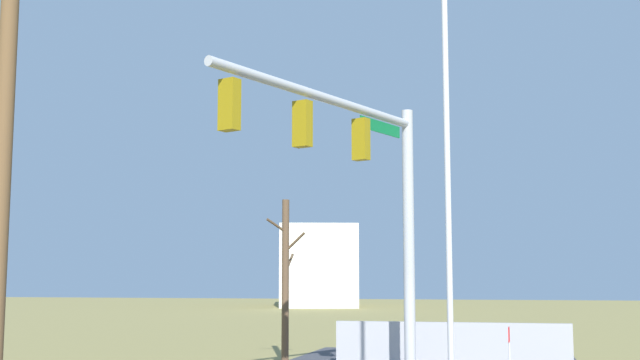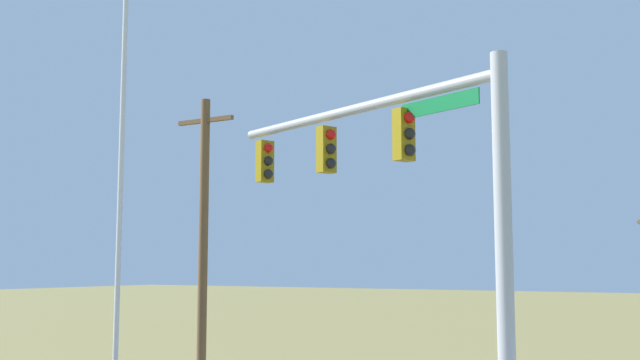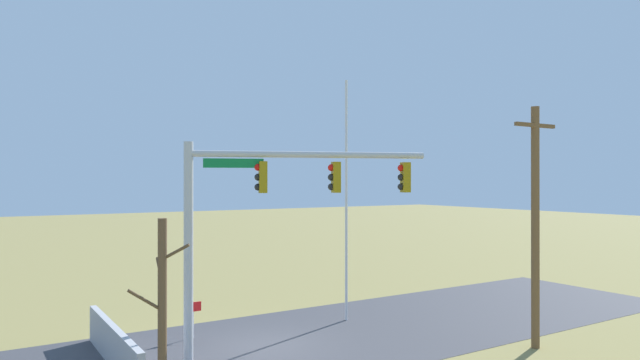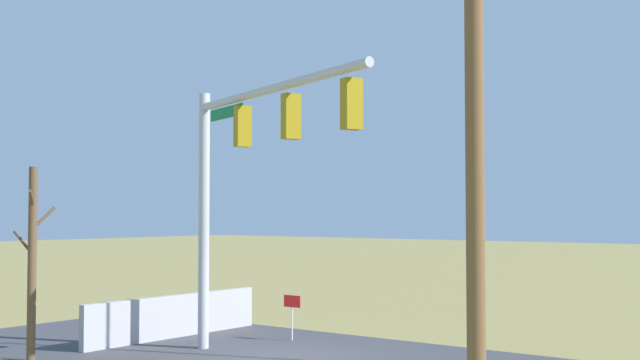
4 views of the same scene
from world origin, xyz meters
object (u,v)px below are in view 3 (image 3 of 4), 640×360
at_px(utility_pole, 535,222).
at_px(signal_mast, 265,203).
at_px(flagpole, 346,200).
at_px(open_sign, 193,311).
at_px(bare_tree, 162,318).

bearing_deg(utility_pole, signal_mast, -26.00).
bearing_deg(flagpole, open_sign, -8.05).
relative_size(signal_mast, open_sign, 5.76).
bearing_deg(flagpole, utility_pole, 116.62).
relative_size(signal_mast, utility_pole, 0.91).
xyz_separation_m(utility_pole, bare_tree, (11.76, -0.89, -1.71)).
distance_m(signal_mast, open_sign, 5.07).
height_order(flagpole, open_sign, flagpole).
relative_size(flagpole, bare_tree, 2.04).
height_order(signal_mast, bare_tree, signal_mast).
bearing_deg(utility_pole, flagpole, -63.38).
xyz_separation_m(signal_mast, utility_pole, (-7.77, 3.79, -0.65)).
xyz_separation_m(signal_mast, open_sign, (1.12, -3.19, -3.78)).
height_order(utility_pole, bare_tree, utility_pole).
xyz_separation_m(flagpole, utility_pole, (-3.09, 6.16, -0.58)).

